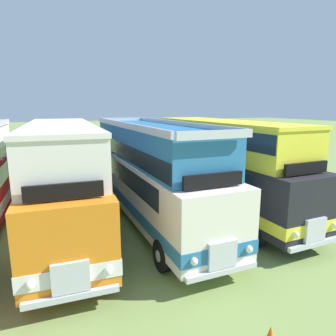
{
  "coord_description": "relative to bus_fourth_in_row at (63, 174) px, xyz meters",
  "views": [
    {
      "loc": [
        1.16,
        -12.31,
        5.15
      ],
      "look_at": [
        6.63,
        0.6,
        2.26
      ],
      "focal_mm": 32.01,
      "sensor_mm": 36.0,
      "label": 1
    }
  ],
  "objects": [
    {
      "name": "bus_fourth_in_row",
      "position": [
        0.0,
        0.0,
        0.0
      ],
      "size": [
        3.14,
        11.2,
        4.49
      ],
      "color": "orange",
      "rests_on": "ground"
    },
    {
      "name": "ground_plane",
      "position": [
        -1.86,
        -0.25,
        -2.47
      ],
      "size": [
        200.0,
        200.0,
        0.0
      ],
      "primitive_type": "plane",
      "color": "#7A934C"
    },
    {
      "name": "bus_fifth_in_row",
      "position": [
        3.69,
        -0.26,
        -0.11
      ],
      "size": [
        2.62,
        11.51,
        4.52
      ],
      "color": "silver",
      "rests_on": "ground"
    },
    {
      "name": "bus_sixth_in_row",
      "position": [
        7.39,
        -0.46,
        -0.0
      ],
      "size": [
        2.78,
        10.66,
        4.49
      ],
      "color": "black",
      "rests_on": "ground"
    }
  ]
}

